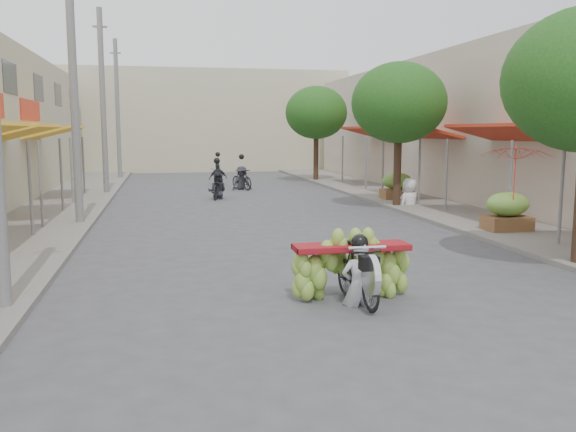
# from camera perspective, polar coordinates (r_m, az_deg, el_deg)

# --- Properties ---
(ground) EXTENTS (120.00, 120.00, 0.00)m
(ground) POSITION_cam_1_polar(r_m,az_deg,el_deg) (7.95, 11.12, -12.79)
(ground) COLOR #4B4C50
(ground) RESTS_ON ground
(sidewalk_left) EXTENTS (4.00, 60.00, 0.12)m
(sidewalk_left) POSITION_cam_1_polar(r_m,az_deg,el_deg) (22.38, -21.99, 0.35)
(sidewalk_left) COLOR gray
(sidewalk_left) RESTS_ON ground
(sidewalk_right) EXTENTS (4.00, 60.00, 0.12)m
(sidewalk_right) POSITION_cam_1_polar(r_m,az_deg,el_deg) (24.15, 12.76, 1.25)
(sidewalk_right) COLOR gray
(sidewalk_right) RESTS_ON ground
(shophouse_row_right) EXTENTS (9.77, 40.00, 6.00)m
(shophouse_row_right) POSITION_cam_1_polar(r_m,az_deg,el_deg) (25.63, 24.23, 7.72)
(shophouse_row_right) COLOR beige
(shophouse_row_right) RESTS_ON ground
(far_building) EXTENTS (20.00, 6.00, 7.00)m
(far_building) POSITION_cam_1_polar(r_m,az_deg,el_deg) (44.94, -7.96, 8.78)
(far_building) COLOR beige
(far_building) RESTS_ON ground
(utility_pole_mid) EXTENTS (0.60, 0.24, 8.00)m
(utility_pole_mid) POSITION_cam_1_polar(r_m,az_deg,el_deg) (19.04, -19.42, 11.22)
(utility_pole_mid) COLOR slate
(utility_pole_mid) RESTS_ON ground
(utility_pole_far) EXTENTS (0.60, 0.24, 8.00)m
(utility_pole_far) POSITION_cam_1_polar(r_m,az_deg,el_deg) (27.98, -16.93, 10.14)
(utility_pole_far) COLOR slate
(utility_pole_far) RESTS_ON ground
(utility_pole_back) EXTENTS (0.60, 0.24, 8.00)m
(utility_pole_back) POSITION_cam_1_polar(r_m,az_deg,el_deg) (36.94, -15.66, 9.57)
(utility_pole_back) COLOR slate
(utility_pole_back) RESTS_ON ground
(street_tree_mid) EXTENTS (3.40, 3.40, 5.25)m
(street_tree_mid) POSITION_cam_1_polar(r_m,az_deg,el_deg) (22.47, 10.34, 10.35)
(street_tree_mid) COLOR #3A2719
(street_tree_mid) RESTS_ON ground
(street_tree_far) EXTENTS (3.40, 3.40, 5.25)m
(street_tree_far) POSITION_cam_1_polar(r_m,az_deg,el_deg) (33.90, 2.66, 9.62)
(street_tree_far) COLOR #3A2719
(street_tree_far) RESTS_ON ground
(produce_crate_mid) EXTENTS (1.20, 0.88, 1.16)m
(produce_crate_mid) POSITION_cam_1_polar(r_m,az_deg,el_deg) (17.55, 19.85, 0.67)
(produce_crate_mid) COLOR brown
(produce_crate_mid) RESTS_ON ground
(produce_crate_far) EXTENTS (1.20, 0.88, 1.16)m
(produce_crate_far) POSITION_cam_1_polar(r_m,az_deg,el_deg) (24.69, 10.16, 2.99)
(produce_crate_far) COLOR brown
(produce_crate_far) RESTS_ON ground
(banana_motorbike) EXTENTS (2.20, 1.85, 1.93)m
(banana_motorbike) POSITION_cam_1_polar(r_m,az_deg,el_deg) (10.06, 6.30, -4.34)
(banana_motorbike) COLOR black
(banana_motorbike) RESTS_ON ground
(market_umbrella) EXTENTS (2.37, 2.37, 1.71)m
(market_umbrella) POSITION_cam_1_polar(r_m,az_deg,el_deg) (17.05, 20.63, 6.30)
(market_umbrella) COLOR red
(market_umbrella) RESTS_ON ground
(pedestrian) EXTENTS (1.11, 0.94, 1.93)m
(pedestrian) POSITION_cam_1_polar(r_m,az_deg,el_deg) (22.79, 11.35, 3.50)
(pedestrian) COLOR white
(pedestrian) RESTS_ON ground
(bg_motorbike_a) EXTENTS (1.03, 1.84, 1.95)m
(bg_motorbike_a) POSITION_cam_1_polar(r_m,az_deg,el_deg) (25.44, -6.65, 3.24)
(bg_motorbike_a) COLOR black
(bg_motorbike_a) RESTS_ON ground
(bg_motorbike_b) EXTENTS (1.19, 1.76, 1.95)m
(bg_motorbike_b) POSITION_cam_1_polar(r_m,az_deg,el_deg) (29.30, -4.36, 4.11)
(bg_motorbike_b) COLOR black
(bg_motorbike_b) RESTS_ON ground
(bg_motorbike_c) EXTENTS (1.05, 1.52, 1.95)m
(bg_motorbike_c) POSITION_cam_1_polar(r_m,az_deg,el_deg) (32.44, -6.58, 4.43)
(bg_motorbike_c) COLOR black
(bg_motorbike_c) RESTS_ON ground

